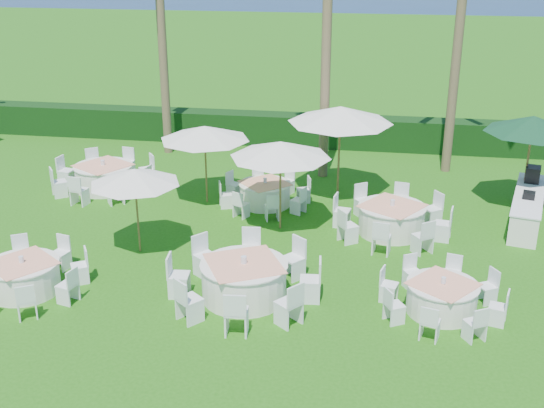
{
  "coord_description": "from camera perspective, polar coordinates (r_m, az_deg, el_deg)",
  "views": [
    {
      "loc": [
        3.49,
        -13.79,
        7.81
      ],
      "look_at": [
        0.89,
        2.32,
        1.3
      ],
      "focal_mm": 45.0,
      "sensor_mm": 36.0,
      "label": 1
    }
  ],
  "objects": [
    {
      "name": "umbrella_a",
      "position": [
        17.57,
        -11.44,
        2.27
      ],
      "size": [
        2.33,
        2.33,
        2.28
      ],
      "color": "brown",
      "rests_on": "ground"
    },
    {
      "name": "umbrella_b",
      "position": [
        18.58,
        0.72,
        4.59
      ],
      "size": [
        2.81,
        2.81,
        2.56
      ],
      "color": "brown",
      "rests_on": "ground"
    },
    {
      "name": "umbrella_green",
      "position": [
        21.38,
        21.0,
        6.25
      ],
      "size": [
        2.8,
        2.8,
        2.87
      ],
      "color": "brown",
      "rests_on": "ground"
    },
    {
      "name": "banquet_table_a",
      "position": [
        16.93,
        -20.06,
        -5.68
      ],
      "size": [
        2.92,
        2.92,
        0.9
      ],
      "color": "white",
      "rests_on": "ground"
    },
    {
      "name": "palm_d",
      "position": [
        23.74,
        15.48,
        14.74
      ],
      "size": [
        4.41,
        4.05,
        9.52
      ],
      "color": "brown",
      "rests_on": "ground"
    },
    {
      "name": "umbrella_c",
      "position": [
        20.67,
        -5.66,
        5.94
      ],
      "size": [
        2.74,
        2.74,
        2.43
      ],
      "color": "brown",
      "rests_on": "ground"
    },
    {
      "name": "banquet_table_f",
      "position": [
        19.2,
        9.96,
        -1.2
      ],
      "size": [
        3.28,
        3.28,
        0.99
      ],
      "color": "white",
      "rests_on": "ground"
    },
    {
      "name": "ground",
      "position": [
        16.23,
        -4.45,
        -7.09
      ],
      "size": [
        120.0,
        120.0,
        0.0
      ],
      "primitive_type": "plane",
      "color": "#205D10",
      "rests_on": "ground"
    },
    {
      "name": "hedge",
      "position": [
        27.01,
        1.4,
        6.25
      ],
      "size": [
        34.0,
        1.0,
        1.2
      ],
      "primitive_type": "cube",
      "color": "black",
      "rests_on": "ground"
    },
    {
      "name": "banquet_table_e",
      "position": [
        20.92,
        -0.58,
        0.91
      ],
      "size": [
        2.77,
        2.77,
        0.86
      ],
      "color": "white",
      "rests_on": "ground"
    },
    {
      "name": "palm_b",
      "position": [
        25.44,
        -9.31,
        15.52
      ],
      "size": [
        4.19,
        4.39,
        9.42
      ],
      "color": "brown",
      "rests_on": "ground"
    },
    {
      "name": "umbrella_d",
      "position": [
        21.05,
        5.75,
        7.46
      ],
      "size": [
        3.25,
        3.25,
        2.91
      ],
      "color": "brown",
      "rests_on": "ground"
    },
    {
      "name": "banquet_table_c",
      "position": [
        15.56,
        14.02,
        -7.55
      ],
      "size": [
        2.75,
        2.75,
        0.85
      ],
      "color": "white",
      "rests_on": "ground"
    },
    {
      "name": "buffet_table",
      "position": [
        20.96,
        20.59,
        -0.21
      ],
      "size": [
        1.65,
        3.86,
        1.35
      ],
      "color": "white",
      "rests_on": "ground"
    },
    {
      "name": "banquet_table_b",
      "position": [
        15.62,
        -2.34,
        -6.33
      ],
      "size": [
        3.51,
        3.51,
        1.05
      ],
      "color": "white",
      "rests_on": "ground"
    },
    {
      "name": "banquet_table_d",
      "position": [
        22.83,
        -13.87,
        2.25
      ],
      "size": [
        3.33,
        3.33,
        1.0
      ],
      "color": "white",
      "rests_on": "ground"
    }
  ]
}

